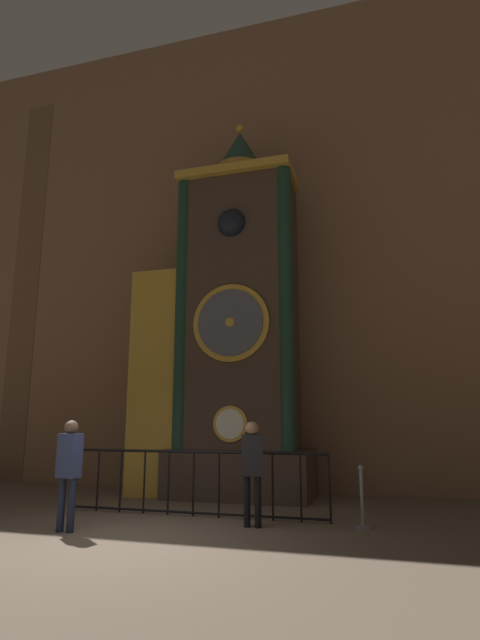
% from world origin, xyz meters
% --- Properties ---
extents(ground_plane, '(28.00, 28.00, 0.00)m').
position_xyz_m(ground_plane, '(0.00, 0.00, 0.00)').
color(ground_plane, brown).
extents(cathedral_back_wall, '(24.00, 0.32, 13.03)m').
position_xyz_m(cathedral_back_wall, '(-0.09, 5.71, 6.51)').
color(cathedral_back_wall, '#846047').
rests_on(cathedral_back_wall, ground_plane).
extents(clock_tower, '(4.13, 1.79, 9.04)m').
position_xyz_m(clock_tower, '(0.14, 4.35, 3.72)').
color(clock_tower, '#423328').
rests_on(clock_tower, ground_plane).
extents(railing_fence, '(4.86, 0.05, 1.13)m').
position_xyz_m(railing_fence, '(0.29, 2.09, 0.62)').
color(railing_fence, black).
rests_on(railing_fence, ground_plane).
extents(visitor_near, '(0.37, 0.28, 1.65)m').
position_xyz_m(visitor_near, '(-1.08, 0.34, 1.00)').
color(visitor_near, '#1B213A').
rests_on(visitor_near, ground_plane).
extents(visitor_far, '(0.39, 0.30, 1.64)m').
position_xyz_m(visitor_far, '(1.55, 1.46, 0.99)').
color(visitor_far, black).
rests_on(visitor_far, ground_plane).
extents(stanchion_post, '(0.28, 0.28, 0.96)m').
position_xyz_m(stanchion_post, '(3.23, 1.89, 0.30)').
color(stanchion_post, gray).
rests_on(stanchion_post, ground_plane).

